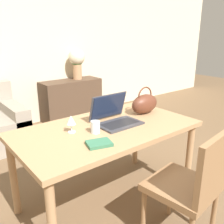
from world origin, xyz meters
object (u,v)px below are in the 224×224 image
(chair, at_px, (192,184))
(handbag, at_px, (145,104))
(wine_glass, at_px, (71,121))
(laptop, at_px, (114,115))
(flower_vase, at_px, (77,60))
(drinking_glass, at_px, (95,127))

(chair, height_order, handbag, handbag)
(chair, relative_size, handbag, 2.93)
(chair, bearing_deg, wine_glass, 111.32)
(laptop, xyz_separation_m, flower_vase, (0.95, 2.19, 0.22))
(wine_glass, xyz_separation_m, handbag, (0.80, -0.02, 0.00))
(wine_glass, height_order, flower_vase, flower_vase)
(chair, xyz_separation_m, drinking_glass, (-0.31, 0.70, 0.28))
(handbag, distance_m, flower_vase, 2.25)
(laptop, relative_size, flower_vase, 0.71)
(drinking_glass, bearing_deg, chair, -66.06)
(laptop, height_order, wine_glass, laptop)
(laptop, distance_m, handbag, 0.40)
(laptop, bearing_deg, chair, -86.52)
(wine_glass, bearing_deg, flower_vase, 57.89)
(laptop, distance_m, flower_vase, 2.40)
(wine_glass, bearing_deg, chair, -61.28)
(chair, distance_m, handbag, 0.94)
(chair, xyz_separation_m, wine_glass, (-0.45, 0.83, 0.33))
(chair, relative_size, laptop, 2.40)
(flower_vase, bearing_deg, chair, -106.80)
(handbag, bearing_deg, wine_glass, 178.83)
(chair, distance_m, flower_vase, 3.16)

